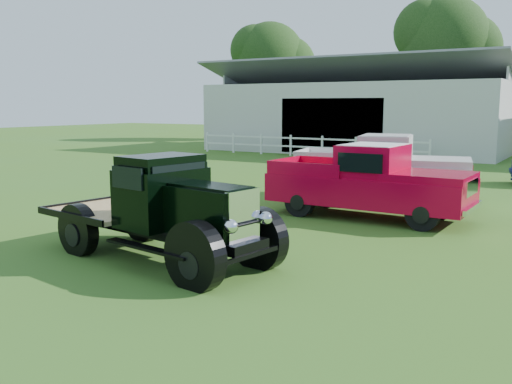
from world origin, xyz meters
The scene contains 8 objects.
ground centered at (0.00, 0.00, 0.00)m, with size 120.00×120.00×0.00m, color #3F6819.
shed_left centered at (-7.00, 26.00, 2.80)m, with size 18.80×10.20×5.60m, color #B5B4AF, non-canonical shape.
fence_rail centered at (-8.00, 20.00, 0.60)m, with size 14.20×0.16×1.20m, color white, non-canonical shape.
tree_a centered at (-18.00, 33.00, 5.25)m, with size 6.30×6.30×10.50m, color black, non-canonical shape.
tree_b centered at (-4.00, 34.00, 5.75)m, with size 6.90×6.90×11.50m, color black, non-canonical shape.
vintage_flatbed centered at (-0.51, -1.15, 1.00)m, with size 5.05×2.00×2.00m, color black, non-canonical shape.
red_pickup centered at (1.41, 4.82, 0.97)m, with size 5.34×2.05×1.95m, color #B50328, non-canonical shape.
white_pickup centered at (0.77, 7.64, 0.99)m, with size 5.38×2.09×1.98m, color #BBB8B3, non-canonical shape.
Camera 1 is at (6.60, -9.21, 2.92)m, focal length 40.00 mm.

